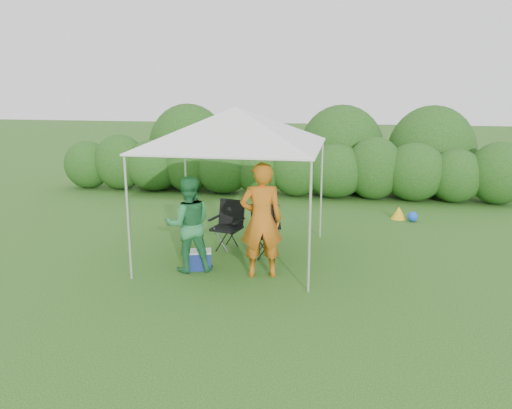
% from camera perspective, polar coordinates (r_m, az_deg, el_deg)
% --- Properties ---
extents(ground, '(70.00, 70.00, 0.00)m').
position_cam_1_polar(ground, '(9.24, -2.86, -6.81)').
color(ground, '#346520').
extents(hedge, '(13.77, 1.53, 1.80)m').
position_cam_1_polar(hedge, '(14.76, 2.65, 4.19)').
color(hedge, '#26541A').
rests_on(hedge, ground).
extents(canopy, '(3.10, 3.10, 2.83)m').
position_cam_1_polar(canopy, '(9.19, -2.31, 8.85)').
color(canopy, silver).
rests_on(canopy, ground).
extents(chair_right, '(0.67, 0.62, 0.97)m').
position_cam_1_polar(chair_right, '(9.56, 1.03, -2.64)').
color(chair_right, black).
rests_on(chair_right, ground).
extents(chair_left, '(0.69, 0.65, 0.97)m').
position_cam_1_polar(chair_left, '(9.99, -3.14, -1.94)').
color(chair_left, black).
rests_on(chair_left, ground).
extents(man, '(0.82, 0.64, 1.98)m').
position_cam_1_polar(man, '(8.39, 0.61, -1.81)').
color(man, '#BF5F15').
rests_on(man, ground).
extents(woman, '(1.00, 0.90, 1.69)m').
position_cam_1_polar(woman, '(8.76, -7.72, -2.26)').
color(woman, '#287A41').
rests_on(woman, ground).
extents(cooler, '(0.47, 0.40, 0.34)m').
position_cam_1_polar(cooler, '(9.00, -6.43, -6.27)').
color(cooler, navy).
rests_on(cooler, ground).
extents(bottle, '(0.06, 0.06, 0.22)m').
position_cam_1_polar(bottle, '(8.86, -6.18, -4.67)').
color(bottle, '#592D0C').
rests_on(bottle, cooler).
extents(lawn_toy, '(0.61, 0.51, 0.31)m').
position_cam_1_polar(lawn_toy, '(12.69, 16.37, -1.02)').
color(lawn_toy, gold).
rests_on(lawn_toy, ground).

